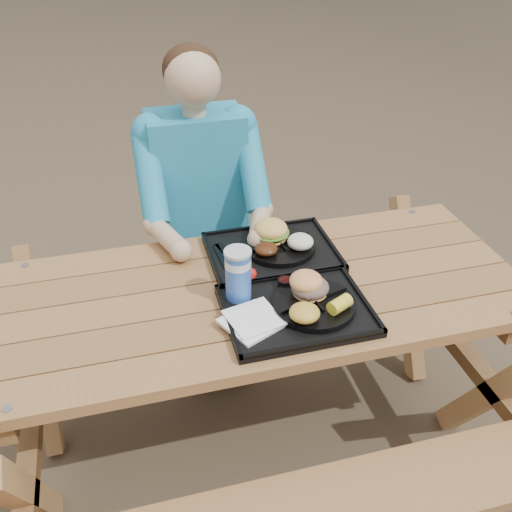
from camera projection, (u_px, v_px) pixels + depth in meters
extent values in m
plane|color=#999999|center=(256.00, 436.00, 2.31)|extent=(60.00, 60.00, 0.00)
cube|color=black|center=(296.00, 311.00, 1.78)|extent=(0.45, 0.35, 0.02)
cube|color=black|center=(272.00, 253.00, 2.05)|extent=(0.45, 0.35, 0.02)
cylinder|color=black|center=(314.00, 304.00, 1.77)|extent=(0.26, 0.26, 0.02)
cylinder|color=black|center=(279.00, 246.00, 2.05)|extent=(0.26, 0.26, 0.02)
cube|color=white|center=(251.00, 322.00, 1.71)|extent=(0.20, 0.20, 0.02)
cylinder|color=#174BB0|center=(238.00, 276.00, 1.78)|extent=(0.08, 0.08, 0.16)
cylinder|color=black|center=(285.00, 283.00, 1.86)|extent=(0.05, 0.05, 0.03)
cylinder|color=gold|center=(301.00, 280.00, 1.87)|extent=(0.05, 0.05, 0.03)
ellipsoid|color=gold|center=(305.00, 313.00, 1.69)|extent=(0.09, 0.09, 0.05)
cube|color=black|center=(227.00, 254.00, 2.02)|extent=(0.06, 0.16, 0.01)
ellipsoid|color=#48220E|center=(266.00, 249.00, 1.98)|extent=(0.08, 0.08, 0.04)
ellipsoid|color=white|center=(300.00, 242.00, 2.01)|extent=(0.09, 0.09, 0.05)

